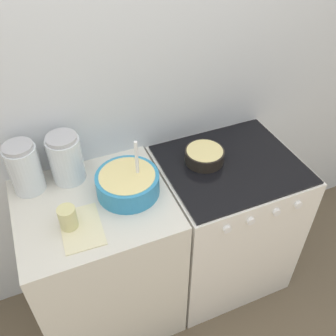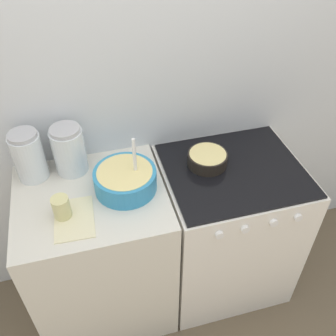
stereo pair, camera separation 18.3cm
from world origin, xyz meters
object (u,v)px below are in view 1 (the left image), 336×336
Objects in this scene: mixing_bowl at (128,183)px; storage_jar_left at (25,171)px; stove at (223,222)px; storage_jar_middle at (66,161)px; tin_can at (68,218)px; baking_pan at (204,155)px.

storage_jar_left is at bearing 153.96° from mixing_bowl.
storage_jar_middle is at bearing 164.94° from stove.
mixing_bowl is 1.15× the size of storage_jar_left.
tin_can is (-0.86, -0.10, 0.52)m from stove.
storage_jar_middle reaches higher than baking_pan.
storage_jar_left is 1.03× the size of storage_jar_middle.
mixing_bowl is at bearing -41.39° from storage_jar_middle.
baking_pan is 0.79× the size of storage_jar_left.
tin_can is at bearing -160.83° from mixing_bowl.
storage_jar_left is at bearing 170.67° from baking_pan.
storage_jar_left reaches higher than storage_jar_middle.
stove is 1.01m from tin_can.
storage_jar_middle is at bearing 168.11° from baking_pan.
storage_jar_left is at bearing 167.74° from stove.
tin_can reaches higher than baking_pan.
mixing_bowl is at bearing 179.39° from stove.
tin_can reaches higher than stove.
baking_pan is (0.43, 0.07, -0.02)m from mixing_bowl.
storage_jar_left reaches higher than baking_pan.
tin_can is at bearing -166.93° from baking_pan.
stove is 0.52m from baking_pan.
stove is at bearing -12.26° from storage_jar_left.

